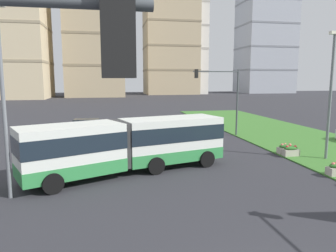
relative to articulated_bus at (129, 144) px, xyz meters
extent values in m
cube|color=silver|center=(2.67, 0.95, 0.07)|extent=(6.45, 4.04, 2.55)
cube|color=#338C47|center=(2.67, 0.95, -0.85)|extent=(6.48, 4.06, 0.70)
cube|color=#19232D|center=(2.67, 0.95, 0.50)|extent=(6.50, 4.09, 0.90)
cube|color=silver|center=(-3.04, -1.14, 0.07)|extent=(5.77, 4.41, 2.55)
cube|color=#338C47|center=(-3.04, -1.14, -0.85)|extent=(5.79, 4.44, 0.70)
cube|color=#19232D|center=(-3.04, -1.14, 0.50)|extent=(5.82, 4.46, 0.90)
cylinder|color=#383838|center=(-0.21, 0.13, 0.07)|extent=(2.40, 2.40, 2.45)
cylinder|color=black|center=(4.06, 2.64, -1.15)|extent=(1.04, 0.54, 1.00)
cylinder|color=black|center=(4.74, 0.24, -1.15)|extent=(1.04, 0.54, 1.00)
cylinder|color=black|center=(0.79, 1.72, -1.15)|extent=(1.04, 0.54, 1.00)
cylinder|color=black|center=(1.47, -0.69, -1.15)|extent=(1.04, 0.54, 1.00)
cylinder|color=black|center=(-4.74, -0.53, -1.15)|extent=(1.03, 0.66, 1.00)
cylinder|color=black|center=(-3.72, -2.81, -1.15)|extent=(1.03, 0.66, 1.00)
sphere|color=#F9EFC6|center=(5.33, 2.64, -0.85)|extent=(0.24, 0.24, 0.24)
sphere|color=#F9EFC6|center=(5.82, 0.91, -0.85)|extent=(0.24, 0.24, 0.24)
cube|color=#19234C|center=(-3.04, 12.96, -1.07)|extent=(4.47, 1.98, 0.80)
cube|color=black|center=(-3.19, 12.97, -0.37)|extent=(2.44, 1.78, 0.60)
cylinder|color=black|center=(-1.51, 13.80, -1.33)|extent=(0.65, 0.25, 0.64)
cylinder|color=black|center=(-1.58, 12.00, -1.33)|extent=(0.65, 0.25, 0.64)
cylinder|color=black|center=(-4.50, 13.92, -1.33)|extent=(0.65, 0.25, 0.64)
cylinder|color=black|center=(-4.58, 12.13, -1.33)|extent=(0.65, 0.25, 0.64)
sphere|color=#EF7566|center=(10.97, -2.92, -0.93)|extent=(0.20, 0.20, 0.20)
cube|color=#B7AD9E|center=(11.25, 1.61, -1.35)|extent=(1.10, 0.56, 0.44)
ellipsoid|color=#2D6B28|center=(11.25, 1.61, -1.03)|extent=(0.99, 0.50, 0.28)
sphere|color=red|center=(10.97, 1.61, -0.93)|extent=(0.20, 0.20, 0.20)
sphere|color=red|center=(11.25, 1.69, -0.93)|extent=(0.20, 0.20, 0.20)
sphere|color=red|center=(11.53, 1.55, -0.93)|extent=(0.20, 0.20, 0.20)
cube|color=#B7AD9E|center=(11.25, 2.25, -1.35)|extent=(1.10, 0.56, 0.44)
ellipsoid|color=#2D6B28|center=(11.25, 2.25, -1.03)|extent=(0.99, 0.50, 0.28)
sphere|color=#EF7566|center=(10.97, 2.25, -0.93)|extent=(0.20, 0.20, 0.20)
sphere|color=#EF7566|center=(11.25, 2.33, -0.93)|extent=(0.20, 0.20, 0.20)
sphere|color=#EF7566|center=(11.53, 2.19, -0.93)|extent=(0.20, 0.20, 0.20)
cube|color=black|center=(-0.96, -14.87, 4.06)|extent=(0.28, 0.28, 0.80)
sphere|color=yellow|center=(-0.96, -14.87, 4.05)|extent=(0.16, 0.16, 0.16)
sphere|color=green|center=(-0.96, -14.87, 3.79)|extent=(0.16, 0.16, 0.16)
cylinder|color=#474C51|center=(10.85, 10.13, 1.47)|extent=(0.16, 0.16, 6.25)
cylinder|color=#474C51|center=(8.69, 10.13, 4.39)|extent=(4.32, 0.10, 0.10)
cube|color=black|center=(6.82, 10.13, 4.19)|extent=(0.28, 0.28, 0.80)
sphere|color=red|center=(6.82, 10.13, 4.44)|extent=(0.16, 0.16, 0.16)
sphere|color=yellow|center=(6.82, 10.13, 4.18)|extent=(0.16, 0.16, 0.16)
sphere|color=green|center=(6.82, 10.13, 3.92)|extent=(0.16, 0.16, 0.16)
cylinder|color=slate|center=(-5.54, -2.96, 2.50)|extent=(0.18, 0.18, 8.31)
cylinder|color=slate|center=(13.15, 0.50, 2.42)|extent=(0.18, 0.18, 8.15)
cube|color=white|center=(13.15, 0.50, 6.59)|extent=(0.70, 0.28, 0.20)
cube|color=beige|center=(-27.04, 79.06, 17.94)|extent=(18.36, 18.14, 39.18)
cube|color=#9C8D6E|center=(-27.04, 79.06, 8.49)|extent=(18.56, 18.34, 0.70)
cube|color=#9C8D6E|center=(-27.04, 79.06, 18.29)|extent=(18.56, 18.34, 0.70)
cube|color=tan|center=(-4.91, 85.89, 16.74)|extent=(17.68, 16.27, 36.78)
cube|color=#85765B|center=(-4.91, 85.89, 7.89)|extent=(17.88, 16.47, 0.70)
cube|color=#85765B|center=(-4.91, 85.89, 17.09)|extent=(17.88, 16.47, 0.70)
cube|color=#85765B|center=(-4.91, 85.89, 26.28)|extent=(17.88, 16.47, 0.70)
cube|color=tan|center=(21.82, 98.38, 19.23)|extent=(18.63, 16.30, 41.76)
cube|color=#85765B|center=(21.82, 98.38, 7.05)|extent=(18.83, 16.50, 0.70)
cube|color=#85765B|center=(21.82, 98.38, 15.40)|extent=(18.83, 16.50, 0.70)
cube|color=#85765B|center=(21.82, 98.38, 23.75)|extent=(18.83, 16.50, 0.70)
cube|color=#85765B|center=(21.82, 98.38, 32.11)|extent=(18.83, 16.50, 0.70)
cube|color=silver|center=(27.47, 100.59, 18.56)|extent=(14.99, 15.23, 40.44)
cube|color=#A4A099|center=(27.47, 100.59, 6.78)|extent=(15.19, 15.43, 0.70)
cube|color=#A4A099|center=(27.47, 100.59, 14.87)|extent=(15.19, 15.43, 0.70)
cube|color=#A4A099|center=(27.47, 100.59, 22.96)|extent=(15.19, 15.43, 0.70)
cube|color=#A4A099|center=(27.47, 100.59, 31.04)|extent=(15.19, 15.43, 0.70)
cube|color=#9EA3AD|center=(61.73, 102.70, 24.67)|extent=(19.81, 16.59, 52.65)
cube|color=gray|center=(61.73, 102.70, 7.47)|extent=(20.01, 16.79, 0.70)
cube|color=gray|center=(61.73, 102.70, 16.25)|extent=(20.01, 16.79, 0.70)
cube|color=gray|center=(61.73, 102.70, 25.02)|extent=(20.01, 16.79, 0.70)
cube|color=gray|center=(61.73, 102.70, 33.80)|extent=(20.01, 16.79, 0.70)
camera|label=1|loc=(-1.05, -17.59, 3.65)|focal=33.44mm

